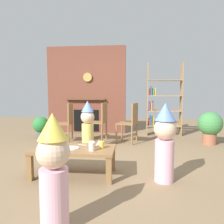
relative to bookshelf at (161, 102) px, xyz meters
name	(u,v)px	position (x,y,z in m)	size (l,w,h in m)	color
ground_plane	(100,163)	(-1.25, -2.40, -0.87)	(12.00, 12.00, 0.00)	#846B4C
brick_fireplace_feature	(87,90)	(-2.04, 0.20, 0.32)	(2.20, 0.28, 2.40)	brown
bookshelf	(161,102)	(0.00, 0.00, 0.00)	(0.90, 0.28, 1.90)	#9E7A51
coffee_table	(74,152)	(-1.54, -2.90, -0.55)	(1.12, 0.56, 0.38)	olive
paper_cup_near_left	(102,145)	(-1.15, -2.88, -0.44)	(0.07, 0.07, 0.10)	#F2CC4C
paper_cup_near_right	(61,148)	(-1.65, -3.08, -0.45)	(0.06, 0.06, 0.09)	#669EE0
paper_cup_center	(92,147)	(-1.26, -3.01, -0.44)	(0.08, 0.08, 0.11)	silver
paper_cup_far_left	(92,145)	(-1.29, -2.88, -0.44)	(0.07, 0.07, 0.09)	silver
paper_cup_far_right	(49,147)	(-1.83, -3.05, -0.44)	(0.07, 0.07, 0.09)	silver
paper_plate_front	(72,148)	(-1.55, -2.92, -0.48)	(0.20, 0.20, 0.01)	white
paper_plate_rear	(56,146)	(-1.81, -2.84, -0.48)	(0.20, 0.20, 0.01)	white
birthday_cake_slice	(99,142)	(-1.21, -2.72, -0.45)	(0.10, 0.10, 0.08)	pink
table_fork	(82,145)	(-1.45, -2.73, -0.49)	(0.15, 0.02, 0.01)	silver
child_with_cone_hat	(54,169)	(-1.37, -4.05, -0.35)	(0.27, 0.27, 0.98)	#EAB2C6
child_in_pink	(165,140)	(-0.33, -2.98, -0.34)	(0.28, 0.28, 1.01)	#EAB2C6
child_by_the_chairs	(88,124)	(-1.62, -1.62, -0.36)	(0.27, 0.27, 0.97)	#E0CC66
dining_chair_left	(66,120)	(-2.22, -1.12, -0.36)	(0.42, 0.42, 0.90)	olive
dining_chair_middle	(101,119)	(-1.48, -0.86, -0.36)	(0.45, 0.45, 0.90)	olive
dining_chair_right	(131,121)	(-0.78, -0.98, -0.36)	(0.50, 0.50, 0.90)	olive
potted_plant_tall	(210,126)	(0.95, -0.91, -0.46)	(0.51, 0.51, 0.71)	#9E5B42
potted_plant_short	(41,126)	(-2.93, -0.86, -0.55)	(0.38, 0.38, 0.55)	#4C5660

